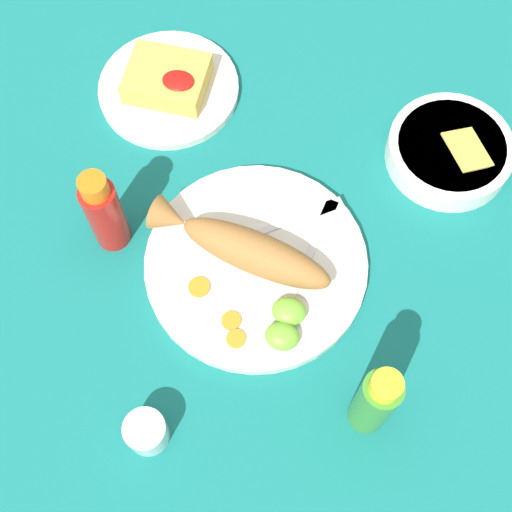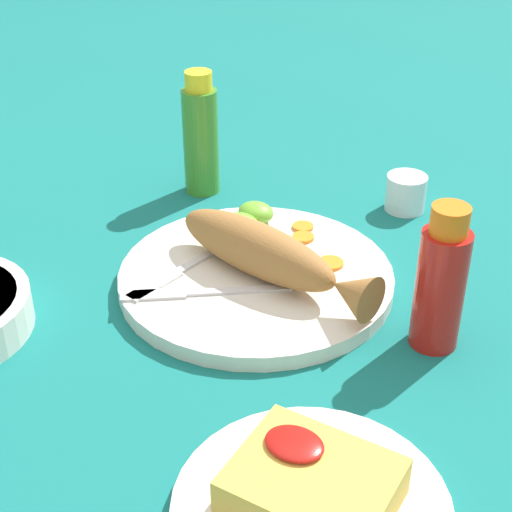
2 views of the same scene
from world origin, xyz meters
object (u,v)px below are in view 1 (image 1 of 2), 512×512
at_px(fork_near, 291,221).
at_px(fried_fish, 243,248).
at_px(hot_sauce_bottle_green, 375,401).
at_px(guacamole_bowl, 450,151).
at_px(fork_far, 313,247).
at_px(hot_sauce_bottle_red, 104,213).
at_px(main_plate, 256,264).
at_px(salt_cup, 147,432).
at_px(side_plate_fries, 169,89).

bearing_deg(fork_near, fried_fish, -162.63).
height_order(hot_sauce_bottle_green, guacamole_bowl, hot_sauce_bottle_green).
distance_m(fork_far, hot_sauce_bottle_red, 0.29).
distance_m(main_plate, hot_sauce_bottle_red, 0.22).
bearing_deg(main_plate, fork_far, 28.51).
relative_size(main_plate, guacamole_bowl, 1.68).
height_order(fried_fish, hot_sauce_bottle_green, hot_sauce_bottle_green).
relative_size(fried_fish, hot_sauce_bottle_green, 1.57).
bearing_deg(guacamole_bowl, hot_sauce_bottle_red, -151.69).
distance_m(main_plate, fork_far, 0.08).
bearing_deg(main_plate, fork_near, 65.19).
bearing_deg(hot_sauce_bottle_green, fried_fish, 139.83).
relative_size(main_plate, fried_fish, 1.16).
bearing_deg(hot_sauce_bottle_red, hot_sauce_bottle_green, -22.94).
height_order(fork_far, hot_sauce_bottle_green, hot_sauce_bottle_green).
relative_size(fried_fish, fork_near, 1.68).
distance_m(fork_far, guacamole_bowl, 0.26).
height_order(fork_near, guacamole_bowl, guacamole_bowl).
height_order(main_plate, salt_cup, salt_cup).
distance_m(hot_sauce_bottle_green, salt_cup, 0.28).
relative_size(fork_far, hot_sauce_bottle_red, 1.19).
height_order(main_plate, hot_sauce_bottle_red, hot_sauce_bottle_red).
height_order(fork_near, salt_cup, salt_cup).
bearing_deg(main_plate, guacamole_bowl, 45.19).
height_order(fried_fish, fork_far, fried_fish).
distance_m(main_plate, fork_near, 0.08).
distance_m(hot_sauce_bottle_red, side_plate_fries, 0.27).
height_order(fork_far, hot_sauce_bottle_red, hot_sauce_bottle_red).
bearing_deg(fork_far, fried_fish, 121.13).
relative_size(main_plate, side_plate_fries, 1.41).
xyz_separation_m(fried_fish, hot_sauce_bottle_red, (-0.19, -0.01, 0.02)).
xyz_separation_m(fried_fish, side_plate_fries, (-0.18, 0.26, -0.04)).
height_order(hot_sauce_bottle_green, salt_cup, hot_sauce_bottle_green).
bearing_deg(guacamole_bowl, fried_fish, -137.36).
height_order(hot_sauce_bottle_green, side_plate_fries, hot_sauce_bottle_green).
distance_m(main_plate, side_plate_fries, 0.33).
relative_size(salt_cup, side_plate_fries, 0.24).
xyz_separation_m(fork_far, hot_sauce_bottle_red, (-0.28, -0.04, 0.05)).
xyz_separation_m(fried_fish, fork_near, (0.05, 0.07, -0.03)).
relative_size(fried_fish, guacamole_bowl, 1.45).
bearing_deg(salt_cup, hot_sauce_bottle_red, 116.99).
distance_m(fork_near, hot_sauce_bottle_red, 0.26).
xyz_separation_m(fried_fish, salt_cup, (-0.06, -0.26, -0.03)).
distance_m(fried_fish, hot_sauce_bottle_red, 0.19).
bearing_deg(salt_cup, fork_near, 71.30).
height_order(fork_near, fork_far, same).
xyz_separation_m(fork_near, hot_sauce_bottle_red, (-0.24, -0.07, 0.05)).
xyz_separation_m(main_plate, hot_sauce_bottle_red, (-0.21, -0.00, 0.06)).
distance_m(hot_sauce_bottle_red, salt_cup, 0.29).
xyz_separation_m(main_plate, guacamole_bowl, (0.24, 0.24, 0.01)).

